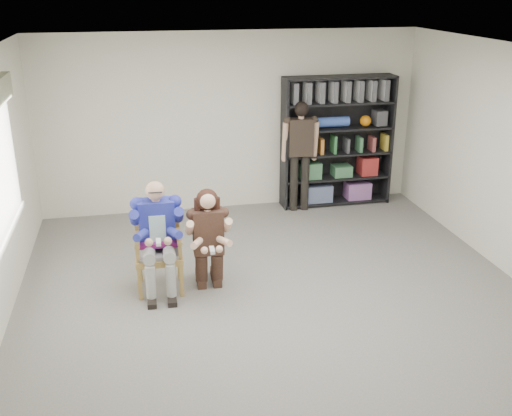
{
  "coord_description": "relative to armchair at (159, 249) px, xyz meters",
  "views": [
    {
      "loc": [
        -1.51,
        -5.66,
        3.48
      ],
      "look_at": [
        -0.2,
        0.6,
        1.05
      ],
      "focal_mm": 42.0,
      "sensor_mm": 36.0,
      "label": 1
    }
  ],
  "objects": [
    {
      "name": "armchair",
      "position": [
        0.0,
        0.0,
        0.0
      ],
      "size": [
        0.62,
        0.6,
        1.05
      ],
      "primitive_type": null,
      "rotation": [
        0.0,
        0.0,
        -0.03
      ],
      "color": "#A37935",
      "rests_on": "floor"
    },
    {
      "name": "window_left",
      "position": [
        -1.63,
        0.14,
        1.11
      ],
      "size": [
        0.16,
        2.0,
        1.75
      ],
      "primitive_type": null,
      "color": "white",
      "rests_on": "room_shell"
    },
    {
      "name": "standing_man",
      "position": [
        2.35,
        2.25,
        0.36
      ],
      "size": [
        0.56,
        0.33,
        1.76
      ],
      "primitive_type": null,
      "rotation": [
        0.0,
        0.0,
        -0.06
      ],
      "color": "black",
      "rests_on": "floor"
    },
    {
      "name": "bookshelf",
      "position": [
        3.02,
        2.42,
        0.53
      ],
      "size": [
        1.8,
        0.38,
        2.1
      ],
      "primitive_type": null,
      "color": "black",
      "rests_on": "floor"
    },
    {
      "name": "kneeling_woman",
      "position": [
        0.58,
        -0.12,
        0.1
      ],
      "size": [
        0.55,
        0.85,
        1.24
      ],
      "primitive_type": null,
      "rotation": [
        0.0,
        0.0,
        -0.03
      ],
      "color": "#331E17",
      "rests_on": "floor"
    },
    {
      "name": "floor",
      "position": [
        1.32,
        -0.86,
        -0.52
      ],
      "size": [
        6.0,
        7.0,
        0.01
      ],
      "primitive_type": "cube",
      "color": "#66635E",
      "rests_on": "ground"
    },
    {
      "name": "seated_man",
      "position": [
        0.0,
        0.0,
        0.16
      ],
      "size": [
        0.61,
        0.83,
        1.36
      ],
      "primitive_type": null,
      "rotation": [
        0.0,
        0.0,
        -0.03
      ],
      "color": "navy",
      "rests_on": "floor"
    },
    {
      "name": "room_shell",
      "position": [
        1.32,
        -0.86,
        0.88
      ],
      "size": [
        6.0,
        7.0,
        2.8
      ],
      "primitive_type": null,
      "color": "silver",
      "rests_on": "ground"
    }
  ]
}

